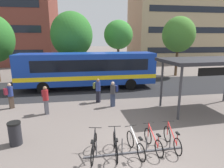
% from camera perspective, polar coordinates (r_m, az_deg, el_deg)
% --- Properties ---
extents(ground, '(200.00, 200.00, 0.00)m').
position_cam_1_polar(ground, '(8.09, 8.02, -20.43)').
color(ground, '#6B605B').
extents(bus_lane_asphalt, '(80.00, 7.20, 0.01)m').
position_cam_1_polar(bus_lane_asphalt, '(17.79, -2.12, -1.02)').
color(bus_lane_asphalt, '#232326').
rests_on(bus_lane_asphalt, ground).
extents(city_bus, '(12.03, 2.62, 3.20)m').
position_cam_1_polar(city_bus, '(17.30, -7.57, 4.45)').
color(city_bus, '#14389E').
rests_on(city_bus, ground).
extents(bike_rack, '(4.06, 0.14, 0.70)m').
position_cam_1_polar(bike_rack, '(8.15, 6.70, -19.34)').
color(bike_rack, '#47474C').
rests_on(bike_rack, ground).
extents(parked_bicycle_black_0, '(0.54, 1.70, 0.99)m').
position_cam_1_polar(parked_bicycle_black_0, '(7.79, -5.44, -18.46)').
color(parked_bicycle_black_0, black).
rests_on(parked_bicycle_black_0, ground).
extents(parked_bicycle_black_1, '(0.52, 1.72, 0.99)m').
position_cam_1_polar(parked_bicycle_black_1, '(7.86, 1.05, -18.07)').
color(parked_bicycle_black_1, black).
rests_on(parked_bicycle_black_1, ground).
extents(parked_bicycle_white_2, '(0.52, 1.71, 0.99)m').
position_cam_1_polar(parked_bicycle_white_2, '(7.98, 7.03, -17.63)').
color(parked_bicycle_white_2, black).
rests_on(parked_bicycle_white_2, ground).
extents(parked_bicycle_red_3, '(0.52, 1.72, 0.99)m').
position_cam_1_polar(parked_bicycle_red_3, '(8.32, 12.23, -16.47)').
color(parked_bicycle_red_3, black).
rests_on(parked_bicycle_red_3, ground).
extents(parked_bicycle_red_4, '(0.52, 1.72, 0.99)m').
position_cam_1_polar(parked_bicycle_red_4, '(8.65, 17.57, -15.56)').
color(parked_bicycle_red_4, black).
rests_on(parked_bicycle_red_4, ground).
extents(transit_shelter, '(5.93, 3.29, 3.27)m').
position_cam_1_polar(transit_shelter, '(13.13, 27.18, 5.77)').
color(transit_shelter, '#38383D').
rests_on(transit_shelter, ground).
extents(commuter_olive_pack_0, '(0.60, 0.55, 1.73)m').
position_cam_1_polar(commuter_olive_pack_0, '(13.52, -4.31, -1.44)').
color(commuter_olive_pack_0, black).
rests_on(commuter_olive_pack_0, ground).
extents(commuter_maroon_pack_1, '(0.60, 0.56, 1.69)m').
position_cam_1_polar(commuter_maroon_pack_1, '(13.96, -28.30, -2.69)').
color(commuter_maroon_pack_1, '#47382D').
rests_on(commuter_maroon_pack_1, ground).
extents(commuter_navy_pack_2, '(0.60, 0.49, 1.72)m').
position_cam_1_polar(commuter_navy_pack_2, '(12.67, 0.37, -2.47)').
color(commuter_navy_pack_2, '#2D3851').
rests_on(commuter_navy_pack_2, ground).
extents(commuter_maroon_pack_3, '(0.50, 0.60, 1.74)m').
position_cam_1_polar(commuter_maroon_pack_3, '(12.09, -19.31, -4.01)').
color(commuter_maroon_pack_3, '#565660').
rests_on(commuter_maroon_pack_3, ground).
extents(trash_bin, '(0.55, 0.55, 1.03)m').
position_cam_1_polar(trash_bin, '(9.42, -27.06, -13.04)').
color(trash_bin, '#232328').
rests_on(trash_bin, ground).
extents(street_tree_0, '(3.64, 3.64, 6.70)m').
position_cam_1_polar(street_tree_0, '(24.83, 1.92, 14.50)').
color(street_tree_0, brown).
rests_on(street_tree_0, ground).
extents(street_tree_1, '(4.52, 4.52, 7.28)m').
position_cam_1_polar(street_tree_1, '(21.81, -11.96, 14.16)').
color(street_tree_1, brown).
rests_on(street_tree_1, ground).
extents(street_tree_2, '(3.78, 3.78, 6.94)m').
position_cam_1_polar(street_tree_2, '(24.25, 19.33, 13.80)').
color(street_tree_2, brown).
rests_on(street_tree_2, ground).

